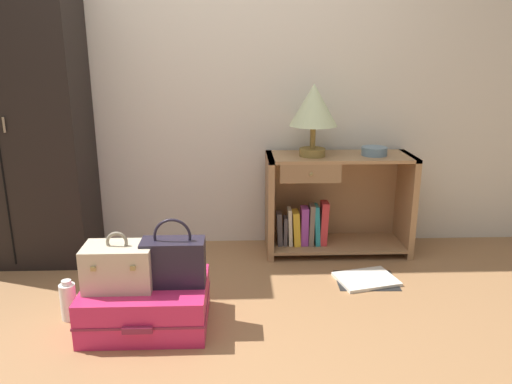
% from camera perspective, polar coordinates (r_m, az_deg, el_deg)
% --- Properties ---
extents(ground_plane, '(9.00, 9.00, 0.00)m').
position_cam_1_polar(ground_plane, '(2.39, -7.30, -18.55)').
color(ground_plane, '#9E7047').
extents(back_wall, '(6.40, 0.10, 2.60)m').
position_cam_1_polar(back_wall, '(3.47, -5.89, 15.11)').
color(back_wall, silver).
rests_on(back_wall, ground_plane).
extents(wardrobe, '(0.88, 0.47, 1.86)m').
position_cam_1_polar(wardrobe, '(3.49, -26.09, 7.49)').
color(wardrobe, black).
rests_on(wardrobe, ground_plane).
extents(bookshelf, '(0.97, 0.38, 0.68)m').
position_cam_1_polar(bookshelf, '(3.43, 8.64, -1.35)').
color(bookshelf, '#A37A51').
rests_on(bookshelf, ground_plane).
extents(table_lamp, '(0.31, 0.31, 0.46)m').
position_cam_1_polar(table_lamp, '(3.23, 6.63, 9.58)').
color(table_lamp, olive).
rests_on(table_lamp, bookshelf).
extents(bowl, '(0.17, 0.17, 0.06)m').
position_cam_1_polar(bowl, '(3.37, 13.39, 4.58)').
color(bowl, slate).
rests_on(bowl, bookshelf).
extents(suitcase_large, '(0.62, 0.49, 0.23)m').
position_cam_1_polar(suitcase_large, '(2.63, -12.42, -12.44)').
color(suitcase_large, '#DB2860').
rests_on(suitcase_large, ground_plane).
extents(train_case, '(0.33, 0.21, 0.29)m').
position_cam_1_polar(train_case, '(2.54, -15.43, -8.19)').
color(train_case, beige).
rests_on(train_case, suitcase_large).
extents(handbag, '(0.31, 0.14, 0.34)m').
position_cam_1_polar(handbag, '(2.51, -9.43, -7.81)').
color(handbag, '#231E2D').
rests_on(handbag, suitcase_large).
extents(bottle, '(0.08, 0.08, 0.22)m').
position_cam_1_polar(bottle, '(2.80, -20.70, -11.60)').
color(bottle, white).
rests_on(bottle, ground_plane).
extents(open_book_on_floor, '(0.40, 0.34, 0.02)m').
position_cam_1_polar(open_book_on_floor, '(3.14, 12.51, -9.75)').
color(open_book_on_floor, white).
rests_on(open_book_on_floor, ground_plane).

